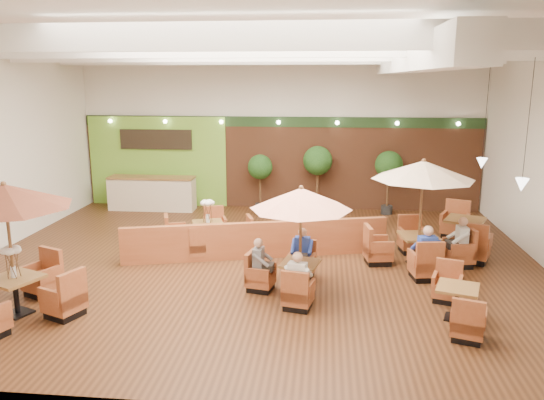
# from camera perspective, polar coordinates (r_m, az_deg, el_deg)

# --- Properties ---
(room) EXTENTS (14.04, 14.00, 5.52)m
(room) POSITION_cam_1_polar(r_m,az_deg,el_deg) (13.85, 0.09, 9.29)
(room) COLOR #381E0F
(room) RESTS_ON ground
(service_counter) EXTENTS (3.00, 0.75, 1.18)m
(service_counter) POSITION_cam_1_polar(r_m,az_deg,el_deg) (19.05, -12.77, 0.70)
(service_counter) COLOR beige
(service_counter) RESTS_ON ground
(booth_divider) EXTENTS (6.66, 1.92, 0.95)m
(booth_divider) POSITION_cam_1_polar(r_m,az_deg,el_deg) (13.59, -1.58, -4.34)
(booth_divider) COLOR brown
(booth_divider) RESTS_ON ground
(table_0) EXTENTS (2.77, 2.77, 2.65)m
(table_0) POSITION_cam_1_polar(r_m,az_deg,el_deg) (11.17, -26.52, -2.52)
(table_0) COLOR brown
(table_0) RESTS_ON ground
(table_1) EXTENTS (2.27, 2.37, 2.35)m
(table_1) POSITION_cam_1_polar(r_m,az_deg,el_deg) (11.13, 2.84, -1.67)
(table_1) COLOR brown
(table_1) RESTS_ON ground
(table_2) EXTENTS (2.68, 2.68, 2.66)m
(table_2) POSITION_cam_1_polar(r_m,az_deg,el_deg) (13.24, 15.81, 0.68)
(table_2) COLOR brown
(table_2) RESTS_ON ground
(table_3) EXTENTS (2.54, 2.54, 1.49)m
(table_3) POSITION_cam_1_polar(r_m,az_deg,el_deg) (14.53, -6.89, -3.52)
(table_3) COLOR brown
(table_3) RESTS_ON ground
(table_4) EXTENTS (0.95, 2.37, 0.84)m
(table_4) POSITION_cam_1_polar(r_m,az_deg,el_deg) (10.89, 19.24, -10.45)
(table_4) COLOR brown
(table_4) RESTS_ON ground
(table_5) EXTENTS (1.26, 3.05, 1.06)m
(table_5) POSITION_cam_1_polar(r_m,az_deg,el_deg) (15.25, 19.94, -3.48)
(table_5) COLOR brown
(table_5) RESTS_ON ground
(topiary_0) EXTENTS (0.85, 0.85, 1.98)m
(topiary_0) POSITION_cam_1_polar(r_m,az_deg,el_deg) (18.23, -1.29, 3.34)
(topiary_0) COLOR black
(topiary_0) RESTS_ON ground
(topiary_1) EXTENTS (0.99, 0.99, 2.30)m
(topiary_1) POSITION_cam_1_polar(r_m,az_deg,el_deg) (18.06, 4.93, 3.96)
(topiary_1) COLOR black
(topiary_1) RESTS_ON ground
(topiary_2) EXTENTS (0.93, 0.93, 2.16)m
(topiary_2) POSITION_cam_1_polar(r_m,az_deg,el_deg) (18.20, 12.45, 3.45)
(topiary_2) COLOR black
(topiary_2) RESTS_ON ground
(diner_0) EXTENTS (0.40, 0.35, 0.74)m
(diner_0) POSITION_cam_1_polar(r_m,az_deg,el_deg) (10.60, 2.82, -7.91)
(diner_0) COLOR silver
(diner_0) RESTS_ON ground
(diner_1) EXTENTS (0.36, 0.30, 0.72)m
(diner_1) POSITION_cam_1_polar(r_m,az_deg,el_deg) (12.22, 3.25, -5.11)
(diner_1) COLOR #2945B2
(diner_1) RESTS_ON ground
(diner_2) EXTENTS (0.30, 0.36, 0.71)m
(diner_2) POSITION_cam_1_polar(r_m,az_deg,el_deg) (11.48, -1.24, -6.30)
(diner_2) COLOR slate
(diner_2) RESTS_ON ground
(diner_3) EXTENTS (0.44, 0.38, 0.83)m
(diner_3) POSITION_cam_1_polar(r_m,az_deg,el_deg) (12.57, 16.26, -4.90)
(diner_3) COLOR #2945B2
(diner_3) RESTS_ON ground
(diner_4) EXTENTS (0.32, 0.40, 0.79)m
(diner_4) POSITION_cam_1_polar(r_m,az_deg,el_deg) (13.70, 19.56, -3.74)
(diner_4) COLOR silver
(diner_4) RESTS_ON ground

